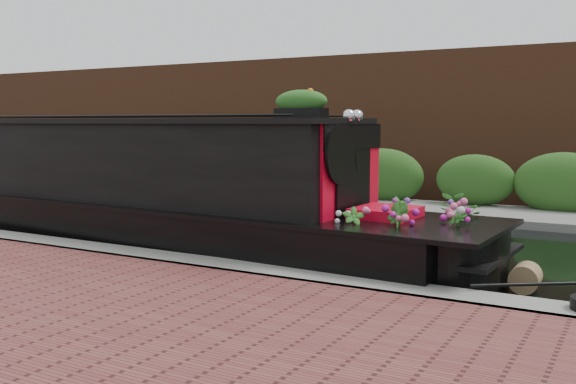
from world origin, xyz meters
The scene contains 7 objects.
ground centered at (0.00, 0.00, 0.00)m, with size 80.00×80.00×0.00m, color black.
near_bank_coping centered at (0.00, -3.30, 0.00)m, with size 40.00×0.60×0.50m, color slate.
far_bank_path centered at (0.00, 4.20, 0.00)m, with size 40.00×2.40×0.34m, color slate.
far_hedge centered at (0.00, 5.10, 0.00)m, with size 40.00×1.10×2.80m, color #28541C.
far_brick_wall centered at (0.00, 7.20, 0.00)m, with size 40.00×1.00×8.00m, color brown.
narrowboat centered at (-1.85, -1.84, 0.83)m, with size 11.97×2.68×2.79m.
rope_fender centered at (4.59, -1.84, 0.18)m, with size 0.36×0.36×0.39m, color olive.
Camera 1 is at (5.85, -10.09, 2.10)m, focal length 40.00 mm.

